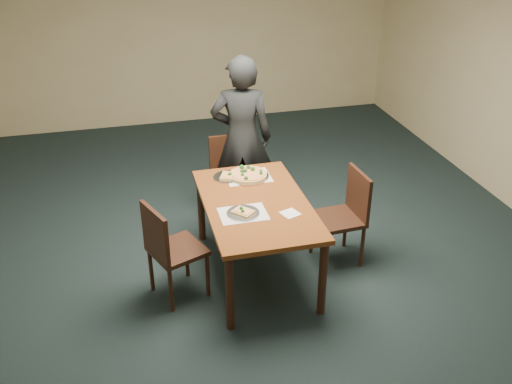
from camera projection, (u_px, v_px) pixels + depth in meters
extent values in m
plane|color=black|center=(262.00, 266.00, 5.43)|extent=(8.00, 8.00, 0.00)
plane|color=#C0B285|center=(191.00, 28.00, 8.18)|extent=(6.00, 0.00, 6.00)
cube|color=#613013|center=(256.00, 204.00, 5.00)|extent=(0.90, 1.50, 0.04)
cylinder|color=black|center=(230.00, 293.00, 4.50)|extent=(0.07, 0.07, 0.70)
cylinder|color=black|center=(201.00, 209.00, 5.68)|extent=(0.07, 0.07, 0.70)
cylinder|color=black|center=(323.00, 278.00, 4.67)|extent=(0.07, 0.07, 0.70)
cylinder|color=black|center=(276.00, 199.00, 5.85)|extent=(0.07, 0.07, 0.70)
cube|color=black|center=(234.00, 182.00, 5.99)|extent=(0.45, 0.45, 0.04)
cylinder|color=black|center=(222.00, 212.00, 5.90)|extent=(0.04, 0.04, 0.43)
cylinder|color=black|center=(214.00, 196.00, 6.20)|extent=(0.04, 0.04, 0.43)
cylinder|color=black|center=(255.00, 207.00, 5.99)|extent=(0.04, 0.04, 0.43)
cylinder|color=black|center=(246.00, 192.00, 6.30)|extent=(0.04, 0.04, 0.43)
cube|color=black|center=(229.00, 154.00, 6.03)|extent=(0.42, 0.06, 0.44)
cube|color=black|center=(177.00, 250.00, 4.86)|extent=(0.55, 0.55, 0.04)
cylinder|color=black|center=(208.00, 275.00, 4.94)|extent=(0.04, 0.04, 0.43)
cylinder|color=black|center=(171.00, 290.00, 4.75)|extent=(0.04, 0.04, 0.43)
cylinder|color=black|center=(187.00, 256.00, 5.20)|extent=(0.04, 0.04, 0.43)
cylinder|color=black|center=(151.00, 270.00, 5.01)|extent=(0.04, 0.04, 0.43)
cube|color=black|center=(155.00, 233.00, 4.65)|extent=(0.19, 0.40, 0.44)
cube|color=black|center=(338.00, 219.00, 5.32)|extent=(0.45, 0.45, 0.04)
cylinder|color=black|center=(312.00, 234.00, 5.53)|extent=(0.04, 0.04, 0.43)
cylinder|color=black|center=(345.00, 228.00, 5.63)|extent=(0.04, 0.04, 0.43)
cylinder|color=black|center=(327.00, 254.00, 5.23)|extent=(0.04, 0.04, 0.43)
cylinder|color=black|center=(362.00, 247.00, 5.33)|extent=(0.04, 0.04, 0.43)
cube|color=black|center=(359.00, 193.00, 5.26)|extent=(0.06, 0.42, 0.44)
imported|color=black|center=(242.00, 138.00, 5.94)|extent=(0.72, 0.55, 1.75)
cube|color=white|center=(248.00, 177.00, 5.42)|extent=(0.42, 0.32, 0.00)
cube|color=white|center=(243.00, 214.00, 4.81)|extent=(0.40, 0.30, 0.00)
cylinder|color=silver|center=(248.00, 176.00, 5.42)|extent=(0.40, 0.40, 0.01)
cylinder|color=tan|center=(248.00, 175.00, 5.41)|extent=(0.36, 0.36, 0.02)
cylinder|color=#FFDE85|center=(248.00, 173.00, 5.41)|extent=(0.32, 0.32, 0.01)
sphere|color=#164718|center=(246.00, 178.00, 5.28)|extent=(0.04, 0.04, 0.04)
sphere|color=#164718|center=(245.00, 171.00, 5.42)|extent=(0.04, 0.04, 0.04)
sphere|color=#164718|center=(246.00, 170.00, 5.43)|extent=(0.03, 0.03, 0.03)
sphere|color=#164718|center=(248.00, 167.00, 5.49)|extent=(0.04, 0.04, 0.04)
sphere|color=#164718|center=(261.00, 173.00, 5.38)|extent=(0.03, 0.03, 0.03)
sphere|color=#164718|center=(242.00, 171.00, 5.42)|extent=(0.03, 0.03, 0.03)
sphere|color=#164718|center=(261.00, 171.00, 5.42)|extent=(0.03, 0.03, 0.03)
sphere|color=#164718|center=(242.00, 167.00, 5.49)|extent=(0.04, 0.04, 0.04)
sphere|color=#164718|center=(253.00, 169.00, 5.45)|extent=(0.04, 0.04, 0.04)
sphere|color=#164718|center=(242.00, 174.00, 5.36)|extent=(0.03, 0.03, 0.03)
sphere|color=#164718|center=(242.00, 171.00, 5.43)|extent=(0.03, 0.03, 0.03)
cylinder|color=silver|center=(243.00, 213.00, 4.81)|extent=(0.28, 0.28, 0.01)
cube|color=tan|center=(243.00, 212.00, 4.80)|extent=(0.21, 0.21, 0.02)
cube|color=#FFDE85|center=(243.00, 211.00, 4.80)|extent=(0.17, 0.17, 0.01)
sphere|color=#164718|center=(241.00, 208.00, 4.81)|extent=(0.03, 0.03, 0.03)
sphere|color=#164718|center=(243.00, 211.00, 4.77)|extent=(0.03, 0.03, 0.03)
cylinder|color=silver|center=(228.00, 177.00, 5.41)|extent=(0.28, 0.28, 0.01)
cube|color=tan|center=(228.00, 176.00, 5.40)|extent=(0.19, 0.21, 0.02)
cube|color=#FFDE85|center=(228.00, 175.00, 5.40)|extent=(0.15, 0.17, 0.01)
sphere|color=#164718|center=(230.00, 174.00, 5.39)|extent=(0.03, 0.03, 0.03)
sphere|color=#164718|center=(230.00, 174.00, 5.39)|extent=(0.03, 0.03, 0.03)
cube|color=white|center=(290.00, 214.00, 4.81)|extent=(0.18, 0.18, 0.01)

